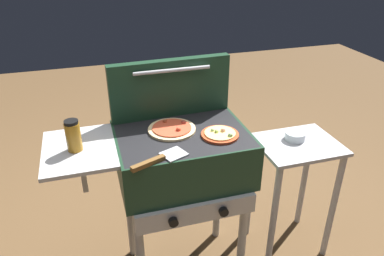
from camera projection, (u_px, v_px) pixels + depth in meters
name	position (u px, v px, depth m)	size (l,w,h in m)	color
grill	(180.00, 159.00, 1.84)	(0.96, 0.53, 0.90)	#193823
grill_lid_open	(171.00, 88.00, 1.89)	(0.63, 0.09, 0.30)	#193823
pizza_cheese	(220.00, 134.00, 1.75)	(0.18, 0.18, 0.03)	#C64723
pizza_pepperoni	(172.00, 129.00, 1.80)	(0.23, 0.23, 0.03)	beige
sauce_jar	(73.00, 136.00, 1.61)	(0.07, 0.07, 0.14)	#B77A1E
spatula	(159.00, 159.00, 1.56)	(0.26, 0.15, 0.02)	#B7BABF
prep_table	(294.00, 174.00, 2.12)	(0.44, 0.36, 0.73)	#B2B2B7
topping_bowl_near	(295.00, 136.00, 2.05)	(0.11, 0.11, 0.04)	silver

